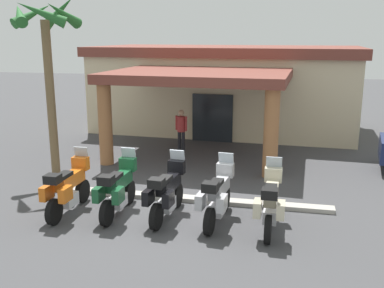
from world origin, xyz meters
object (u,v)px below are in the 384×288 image
(motorcycle_orange, at_px, (68,188))
(motorcycle_green, at_px, (118,189))
(motorcycle_black, at_px, (167,192))
(motorcycle_silver, at_px, (218,196))
(palm_tree_roadside, at_px, (46,40))
(pedestrian, at_px, (181,128))
(motel_building, at_px, (225,87))
(motorcycle_cream, at_px, (271,202))

(motorcycle_orange, height_order, motorcycle_green, same)
(motorcycle_black, relative_size, motorcycle_silver, 1.00)
(motorcycle_black, height_order, palm_tree_roadside, palm_tree_roadside)
(motorcycle_orange, height_order, pedestrian, pedestrian)
(motel_building, distance_m, motorcycle_green, 11.68)
(motorcycle_green, height_order, pedestrian, pedestrian)
(motorcycle_green, height_order, motorcycle_black, same)
(motorcycle_black, bearing_deg, motorcycle_orange, 99.88)
(motorcycle_silver, bearing_deg, motorcycle_black, 95.12)
(motel_building, height_order, motorcycle_green, motel_building)
(motorcycle_silver, distance_m, pedestrian, 6.98)
(motel_building, xyz_separation_m, pedestrian, (-1.02, -4.99, -1.08))
(motorcycle_green, height_order, palm_tree_roadside, palm_tree_roadside)
(motorcycle_orange, distance_m, motorcycle_black, 2.64)
(motorcycle_green, bearing_deg, pedestrian, -0.56)
(motel_building, distance_m, motorcycle_cream, 12.06)
(motel_building, relative_size, palm_tree_roadside, 2.19)
(motorcycle_green, bearing_deg, motorcycle_silver, -88.70)
(motorcycle_cream, xyz_separation_m, palm_tree_roadside, (-7.37, 3.02, 3.74))
(motorcycle_black, height_order, motorcycle_silver, same)
(motorcycle_green, height_order, motorcycle_silver, same)
(motorcycle_orange, height_order, motorcycle_cream, same)
(motorcycle_green, distance_m, motorcycle_cream, 3.94)
(pedestrian, bearing_deg, motorcycle_silver, -141.08)
(motorcycle_silver, relative_size, pedestrian, 1.28)
(motel_building, bearing_deg, motorcycle_cream, -73.71)
(motorcycle_black, bearing_deg, pedestrian, 15.08)
(motorcycle_black, height_order, motorcycle_cream, same)
(motorcycle_silver, bearing_deg, motorcycle_cream, -90.94)
(pedestrian, bearing_deg, motorcycle_green, -163.18)
(pedestrian, bearing_deg, motorcycle_black, -151.74)
(motorcycle_cream, height_order, pedestrian, pedestrian)
(motel_building, height_order, motorcycle_cream, motel_building)
(motorcycle_cream, bearing_deg, motel_building, 14.62)
(motel_building, relative_size, motorcycle_silver, 5.86)
(motorcycle_cream, bearing_deg, motorcycle_silver, 84.78)
(motorcycle_green, bearing_deg, motel_building, -5.14)
(motel_building, relative_size, motorcycle_green, 5.87)
(motorcycle_black, distance_m, pedestrian, 6.62)
(motorcycle_orange, relative_size, pedestrian, 1.28)
(motorcycle_green, bearing_deg, palm_tree_roadside, 50.16)
(pedestrian, bearing_deg, motorcycle_cream, -132.29)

